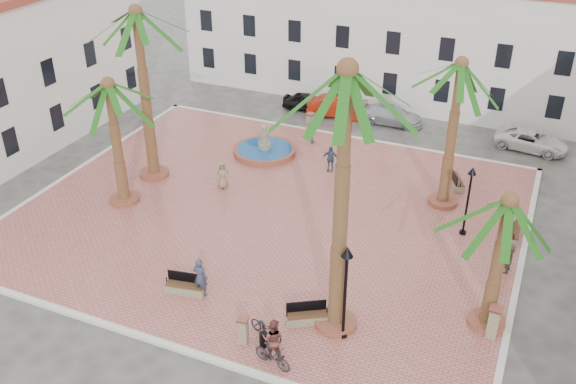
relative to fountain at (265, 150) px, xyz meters
The scene contains 35 objects.
ground 7.14m from the fountain, 61.89° to the right, with size 120.00×120.00×0.00m, color #56544F.
plaza 7.14m from the fountain, 61.89° to the right, with size 26.00×22.00×0.15m, color #BF655C.
kerb_n 5.80m from the fountain, 54.49° to the left, with size 26.30×0.30×0.16m, color silver.
kerb_s 17.62m from the fountain, 79.00° to the right, with size 26.30×0.30×0.16m, color silver.
kerb_e 17.53m from the fountain, 21.03° to the right, with size 0.30×22.30×0.16m, color silver.
kerb_w 11.52m from the fountain, 146.87° to the right, with size 0.30×22.30×0.16m, color silver.
building_north 14.76m from the fountain, 76.22° to the left, with size 30.40×7.40×9.50m.
fountain is the anchor object (origin of this frame).
palm_nw 11.11m from the fountain, 132.48° to the right, with size 5.65×5.65×10.18m.
palm_sw 11.26m from the fountain, 118.60° to the right, with size 5.36×5.36×7.25m.
palm_s 19.26m from the fountain, 54.39° to the right, with size 5.77×5.77×11.55m.
palm_e 19.56m from the fountain, 35.27° to the right, with size 5.11×5.11×6.37m.
palm_ne 13.70m from the fountain, ahead, with size 5.26×5.26×8.41m.
bench_s 14.42m from the fountain, 79.01° to the right, with size 1.89×0.86×0.96m.
bench_se 16.24m from the fountain, 58.44° to the right, with size 1.83×1.40×0.95m.
bench_e 16.16m from the fountain, 13.12° to the right, with size 0.60×1.84×0.97m.
bench_ne 12.01m from the fountain, ahead, with size 1.33×1.94×0.99m.
lamppost_s 17.52m from the fountain, 54.03° to the right, with size 0.48×0.48×4.42m.
lamppost_e 14.19m from the fountain, 18.05° to the right, with size 0.42×0.42×3.84m.
bollard_se 17.27m from the fountain, 67.54° to the right, with size 0.50×0.50×1.23m.
bollard_n 4.39m from the fountain, 70.17° to the left, with size 0.61×0.61×1.45m.
bollard_e 19.58m from the fountain, 36.37° to the right, with size 0.56×0.56×1.47m.
litter_bin 17.50m from the fountain, 64.86° to the right, with size 0.34×0.34×0.66m, color black.
cyclist_a 14.40m from the fountain, 76.05° to the right, with size 0.69×0.45×1.89m, color #333751.
bicycle_a 16.94m from the fountain, 64.48° to the right, with size 0.59×1.69×0.89m, color black.
cyclist_b 18.13m from the fountain, 63.64° to the right, with size 0.89×0.69×1.82m, color brown.
bicycle_b 18.61m from the fountain, 63.78° to the right, with size 0.48×1.70×1.02m, color black.
pedestrian_fountain_a 5.01m from the fountain, 93.70° to the right, with size 0.82×0.53×1.67m, color #877654.
pedestrian_fountain_b 4.70m from the fountain, ahead, with size 0.96×0.40×1.63m, color #3A4C5F.
pedestrian_north 3.58m from the fountain, 51.03° to the left, with size 1.02×0.59×1.59m, color #424246.
pedestrian_east 17.15m from the fountain, 23.21° to the right, with size 1.41×0.45×1.52m, color #6D6557.
car_black 8.27m from the fountain, 92.39° to the left, with size 1.49×3.71×1.26m, color black.
car_red 8.30m from the fountain, 74.86° to the left, with size 1.57×4.51×1.49m, color #9A1F0C.
car_silver 10.19m from the fountain, 53.71° to the left, with size 1.82×4.48×1.30m, color silver.
car_white 17.35m from the fountain, 26.54° to the left, with size 2.10×4.55×1.26m, color white.
Camera 1 is at (12.69, -26.93, 18.33)m, focal length 40.00 mm.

